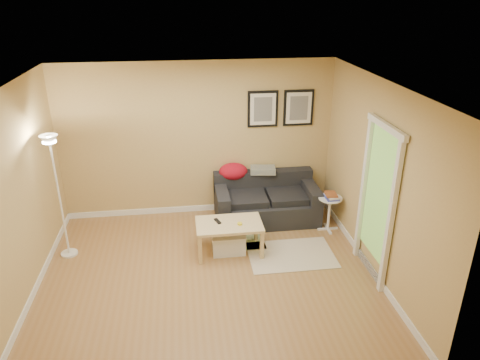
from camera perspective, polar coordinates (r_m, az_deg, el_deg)
The scene contains 24 objects.
floor at distance 6.21m, azimuth -4.06°, elevation -12.35°, with size 4.50×4.50×0.00m, color #996F41.
ceiling at distance 5.14m, azimuth -4.90°, elevation 11.83°, with size 4.50×4.50×0.00m, color white.
wall_back at distance 7.41m, azimuth -5.45°, elevation 5.07°, with size 4.50×4.50×0.00m, color tan.
wall_front at distance 3.84m, azimuth -2.44°, elevation -14.02°, with size 4.50×4.50×0.00m, color tan.
wall_left at distance 5.90m, azimuth -26.83°, elevation -2.52°, with size 4.00×4.00×0.00m, color tan.
wall_right at distance 6.09m, azimuth 17.20°, elevation -0.14°, with size 4.00×4.00×0.00m, color tan.
baseboard_back at distance 7.89m, azimuth -5.10°, elevation -3.60°, with size 4.50×0.02×0.10m, color white.
baseboard_left at distance 6.49m, azimuth -24.71°, elevation -12.50°, with size 0.02×4.00×0.10m, color white.
baseboard_right at distance 6.66m, azimuth 15.83°, elevation -10.04°, with size 0.02×4.00×0.10m, color white.
sofa at distance 7.45m, azimuth 3.42°, elevation -2.46°, with size 1.70×0.90×0.75m, color black, non-canonical shape.
red_throw at distance 7.51m, azimuth -0.87°, elevation 1.11°, with size 0.48×0.36×0.28m, color red, non-canonical shape.
plaid_throw at distance 7.56m, azimuth 2.94°, elevation 1.30°, with size 0.42×0.26×0.10m, color tan, non-canonical shape.
framed_print_left at distance 7.37m, azimuth 2.94°, elevation 9.08°, with size 0.50×0.04×0.60m, color black, non-canonical shape.
framed_print_right at distance 7.50m, azimuth 7.51°, elevation 9.17°, with size 0.50×0.04×0.60m, color black, non-canonical shape.
area_rug at distance 6.69m, azimuth 6.56°, elevation -9.50°, with size 1.25×0.85×0.01m, color beige.
green_runner at distance 6.95m, azimuth 0.20°, elevation -7.95°, with size 0.70×0.50×0.01m, color #668C4C.
coffee_table at distance 6.61m, azimuth -1.39°, elevation -7.37°, with size 0.96×0.59×0.48m, color #DFC488, non-canonical shape.
remote_control at distance 6.53m, azimuth -2.89°, elevation -5.29°, with size 0.05×0.16×0.02m, color black.
tape_roll at distance 6.44m, azimuth -0.04°, elevation -5.63°, with size 0.07×0.07×0.03m, color yellow.
storage_bin at distance 6.66m, azimuth -1.50°, elevation -8.00°, with size 0.50×0.36×0.31m, color white, non-canonical shape.
side_table at distance 7.30m, azimuth 11.33°, elevation -4.26°, with size 0.38×0.38×0.58m, color white, non-canonical shape.
book_stack at distance 7.14m, azimuth 11.64°, elevation -1.98°, with size 0.19×0.26×0.08m, color #3740A5, non-canonical shape.
floor_lamp at distance 6.73m, azimuth -22.07°, elevation -2.53°, with size 0.24×0.24×1.85m, color white, non-canonical shape.
doorway at distance 6.06m, azimuth 17.02°, elevation -3.12°, with size 0.12×1.01×2.13m, color white, non-canonical shape.
Camera 1 is at (-0.26, -5.03, 3.64)m, focal length 33.28 mm.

